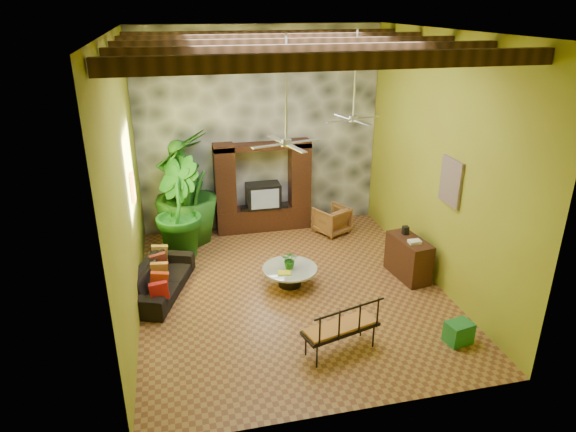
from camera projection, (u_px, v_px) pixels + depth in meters
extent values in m
plane|color=brown|center=(292.00, 289.00, 10.54)|extent=(7.00, 7.00, 0.00)
cube|color=silver|center=(292.00, 31.00, 8.60)|extent=(6.00, 7.00, 0.02)
cube|color=olive|center=(259.00, 131.00, 12.71)|extent=(6.00, 0.02, 5.00)
cube|color=olive|center=(125.00, 185.00, 8.95)|extent=(0.02, 7.00, 5.00)
cube|color=olive|center=(439.00, 163.00, 10.19)|extent=(0.02, 7.00, 5.00)
cube|color=#3C4045|center=(260.00, 131.00, 12.66)|extent=(5.98, 0.10, 4.98)
cube|color=#361F11|center=(341.00, 61.00, 6.35)|extent=(5.95, 0.16, 0.22)
cube|color=#361F11|center=(313.00, 52.00, 7.52)|extent=(5.95, 0.16, 0.22)
cube|color=#361F11|center=(292.00, 45.00, 8.69)|extent=(5.95, 0.16, 0.22)
cube|color=#361F11|center=(277.00, 40.00, 9.86)|extent=(5.95, 0.16, 0.22)
cube|color=#361F11|center=(264.00, 36.00, 11.02)|extent=(5.95, 0.16, 0.22)
cube|color=black|center=(264.00, 218.00, 13.24)|extent=(2.40, 0.50, 0.60)
cube|color=black|center=(225.00, 184.00, 12.66)|extent=(0.50, 0.48, 2.00)
cube|color=black|center=(299.00, 178.00, 13.05)|extent=(0.50, 0.48, 2.00)
cube|color=black|center=(262.00, 146.00, 12.51)|extent=(2.40, 0.48, 0.12)
cube|color=black|center=(263.00, 195.00, 12.98)|extent=(0.85, 0.52, 0.62)
cube|color=#8C99A8|center=(265.00, 199.00, 12.74)|extent=(0.70, 0.02, 0.50)
cylinder|color=#B1B0B5|center=(286.00, 90.00, 8.55)|extent=(0.04, 0.04, 1.80)
cylinder|color=#B1B0B5|center=(286.00, 143.00, 8.90)|extent=(0.18, 0.18, 0.12)
cube|color=#B1B0B5|center=(304.00, 141.00, 9.06)|extent=(0.58, 0.26, 0.01)
cube|color=#B1B0B5|center=(277.00, 139.00, 9.20)|extent=(0.26, 0.58, 0.01)
cube|color=#B1B0B5|center=(268.00, 146.00, 8.75)|extent=(0.58, 0.26, 0.01)
cube|color=#B1B0B5|center=(296.00, 148.00, 8.61)|extent=(0.26, 0.58, 0.01)
cylinder|color=#B1B0B5|center=(355.00, 74.00, 10.36)|extent=(0.04, 0.04, 1.80)
cylinder|color=#B1B0B5|center=(353.00, 119.00, 10.71)|extent=(0.18, 0.18, 0.12)
cube|color=#B1B0B5|center=(367.00, 118.00, 10.87)|extent=(0.58, 0.26, 0.01)
cube|color=#B1B0B5|center=(344.00, 116.00, 11.01)|extent=(0.26, 0.58, 0.01)
cube|color=#B1B0B5|center=(339.00, 121.00, 10.56)|extent=(0.58, 0.26, 0.01)
cube|color=#B1B0B5|center=(363.00, 123.00, 10.42)|extent=(0.26, 0.58, 0.01)
cube|color=orange|center=(133.00, 188.00, 10.01)|extent=(0.06, 0.32, 0.55)
cube|color=#275691|center=(451.00, 182.00, 9.72)|extent=(0.06, 0.70, 0.90)
imported|color=black|center=(160.00, 279.00, 10.30)|extent=(1.48, 2.27, 0.62)
imported|color=olive|center=(332.00, 220.00, 13.00)|extent=(1.00, 1.01, 0.69)
imported|color=#1A5616|center=(183.00, 194.00, 12.51)|extent=(1.42, 1.28, 2.23)
imported|color=#1A631B|center=(177.00, 208.00, 11.52)|extent=(1.28, 1.47, 2.33)
imported|color=#225D18|center=(186.00, 187.00, 12.21)|extent=(2.01, 2.01, 2.74)
cylinder|color=black|center=(290.00, 277.00, 10.63)|extent=(0.48, 0.48, 0.36)
cylinder|color=silver|center=(290.00, 269.00, 10.56)|extent=(1.13, 1.13, 0.04)
imported|color=#246B1C|center=(290.00, 260.00, 10.47)|extent=(0.42, 0.40, 0.38)
cube|color=yellow|center=(284.00, 273.00, 10.32)|extent=(0.29, 0.24, 0.03)
cube|color=black|center=(341.00, 329.00, 8.51)|extent=(1.39, 0.77, 0.05)
cube|color=#BB7432|center=(341.00, 327.00, 8.49)|extent=(1.31, 0.72, 0.06)
cube|color=black|center=(346.00, 323.00, 8.19)|extent=(1.28, 0.39, 0.54)
cube|color=#3B2313|center=(408.00, 258.00, 10.87)|extent=(0.65, 1.16, 0.88)
cube|color=#1F762F|center=(459.00, 332.00, 8.84)|extent=(0.50, 0.41, 0.38)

